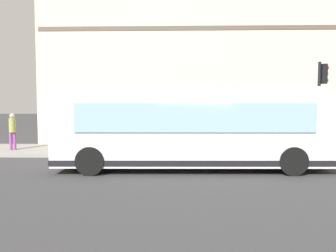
{
  "coord_description": "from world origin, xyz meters",
  "views": [
    {
      "loc": [
        -13.04,
        0.51,
        2.54
      ],
      "look_at": [
        2.53,
        0.99,
        1.46
      ],
      "focal_mm": 37.56,
      "sensor_mm": 36.0,
      "label": 1
    }
  ],
  "objects_px": {
    "city_bus_nearside": "(192,128)",
    "pedestrian_walking_along_curb": "(12,129)",
    "traffic_light_near_corner": "(322,90)",
    "newspaper_vending_box": "(116,141)",
    "pedestrian_by_light_pole": "(79,130)"
  },
  "relations": [
    {
      "from": "pedestrian_by_light_pole",
      "to": "pedestrian_walking_along_curb",
      "type": "bearing_deg",
      "value": 112.93
    },
    {
      "from": "newspaper_vending_box",
      "to": "traffic_light_near_corner",
      "type": "bearing_deg",
      "value": -94.45
    },
    {
      "from": "city_bus_nearside",
      "to": "pedestrian_walking_along_curb",
      "type": "distance_m",
      "value": 9.58
    },
    {
      "from": "city_bus_nearside",
      "to": "pedestrian_walking_along_curb",
      "type": "height_order",
      "value": "city_bus_nearside"
    },
    {
      "from": "newspaper_vending_box",
      "to": "pedestrian_by_light_pole",
      "type": "bearing_deg",
      "value": 59.26
    },
    {
      "from": "city_bus_nearside",
      "to": "traffic_light_near_corner",
      "type": "bearing_deg",
      "value": -62.62
    },
    {
      "from": "pedestrian_walking_along_curb",
      "to": "pedestrian_by_light_pole",
      "type": "xyz_separation_m",
      "value": [
        1.25,
        -2.96,
        -0.13
      ]
    },
    {
      "from": "traffic_light_near_corner",
      "to": "newspaper_vending_box",
      "type": "xyz_separation_m",
      "value": [
        0.74,
        9.56,
        -2.47
      ]
    },
    {
      "from": "pedestrian_walking_along_curb",
      "to": "pedestrian_by_light_pole",
      "type": "distance_m",
      "value": 3.22
    },
    {
      "from": "city_bus_nearside",
      "to": "pedestrian_walking_along_curb",
      "type": "xyz_separation_m",
      "value": [
        3.92,
        8.73,
        -0.35
      ]
    },
    {
      "from": "city_bus_nearside",
      "to": "pedestrian_by_light_pole",
      "type": "bearing_deg",
      "value": 48.09
    },
    {
      "from": "city_bus_nearside",
      "to": "newspaper_vending_box",
      "type": "bearing_deg",
      "value": 42.63
    },
    {
      "from": "traffic_light_near_corner",
      "to": "pedestrian_by_light_pole",
      "type": "bearing_deg",
      "value": 80.07
    },
    {
      "from": "city_bus_nearside",
      "to": "pedestrian_by_light_pole",
      "type": "xyz_separation_m",
      "value": [
        5.18,
        5.77,
        -0.48
      ]
    },
    {
      "from": "pedestrian_walking_along_curb",
      "to": "newspaper_vending_box",
      "type": "distance_m",
      "value": 5.21
    }
  ]
}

